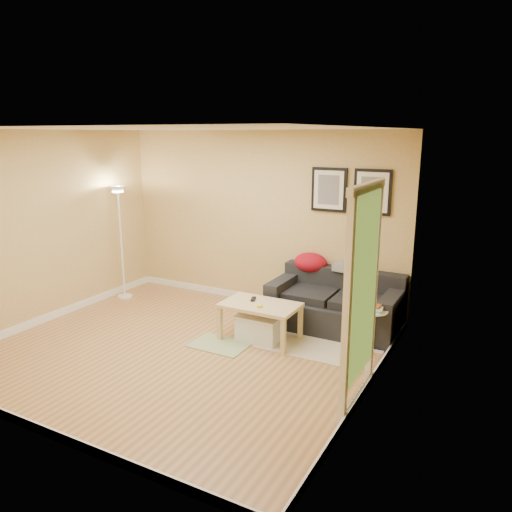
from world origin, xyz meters
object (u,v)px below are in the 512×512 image
(coffee_table, at_px, (260,322))
(side_table, at_px, (372,330))
(sofa, at_px, (335,301))
(floor_lamp, at_px, (121,246))
(book_stack, at_px, (375,307))
(storage_bin, at_px, (260,328))

(coffee_table, height_order, side_table, side_table)
(sofa, distance_m, coffee_table, 1.08)
(side_table, height_order, floor_lamp, floor_lamp)
(book_stack, bearing_deg, storage_bin, -167.74)
(floor_lamp, bearing_deg, coffee_table, -9.27)
(floor_lamp, bearing_deg, side_table, -1.56)
(storage_bin, bearing_deg, sofa, 50.58)
(coffee_table, bearing_deg, storage_bin, -48.28)
(sofa, xyz_separation_m, storage_bin, (-0.69, -0.83, -0.20))
(coffee_table, xyz_separation_m, side_table, (1.34, 0.33, 0.02))
(book_stack, relative_size, floor_lamp, 0.13)
(sofa, height_order, side_table, sofa)
(coffee_table, distance_m, book_stack, 1.43)
(coffee_table, xyz_separation_m, book_stack, (1.36, 0.33, 0.32))
(sofa, xyz_separation_m, book_stack, (0.66, -0.47, 0.19))
(sofa, relative_size, coffee_table, 1.78)
(side_table, xyz_separation_m, floor_lamp, (-4.02, 0.11, 0.58))
(coffee_table, bearing_deg, sofa, 59.11)
(sofa, distance_m, floor_lamp, 3.43)
(storage_bin, height_order, book_stack, book_stack)
(sofa, bearing_deg, storage_bin, -129.42)
(side_table, distance_m, floor_lamp, 4.06)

